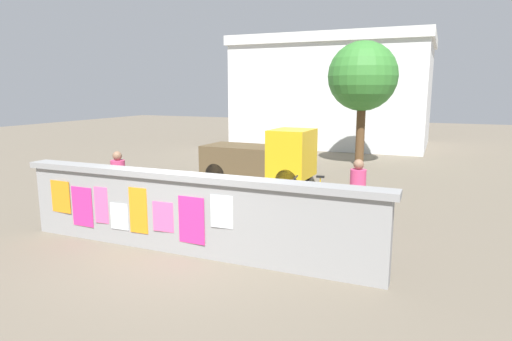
{
  "coord_description": "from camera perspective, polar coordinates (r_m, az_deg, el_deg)",
  "views": [
    {
      "loc": [
        4.27,
        -6.81,
        3.07
      ],
      "look_at": [
        0.19,
        2.83,
        1.14
      ],
      "focal_mm": 30.72,
      "sensor_mm": 36.0,
      "label": 1
    }
  ],
  "objects": [
    {
      "name": "ground",
      "position": [
        15.72,
        6.74,
        -0.88
      ],
      "size": [
        60.0,
        60.0,
        0.0
      ],
      "primitive_type": "plane",
      "color": "#6B6051"
    },
    {
      "name": "poster_wall",
      "position": [
        8.36,
        -8.9,
        -5.44
      ],
      "size": [
        7.57,
        0.42,
        1.55
      ],
      "color": "gray",
      "rests_on": "ground"
    },
    {
      "name": "auto_rickshaw_truck",
      "position": [
        14.28,
        0.95,
        1.72
      ],
      "size": [
        3.66,
        1.64,
        1.85
      ],
      "color": "black",
      "rests_on": "ground"
    },
    {
      "name": "motorcycle",
      "position": [
        11.64,
        -7.92,
        -2.58
      ],
      "size": [
        1.9,
        0.56,
        0.87
      ],
      "color": "black",
      "rests_on": "ground"
    },
    {
      "name": "bicycle_near",
      "position": [
        11.21,
        7.53,
        -3.6
      ],
      "size": [
        1.7,
        0.44,
        0.95
      ],
      "color": "black",
      "rests_on": "ground"
    },
    {
      "name": "person_walking",
      "position": [
        9.65,
        13.09,
        -2.29
      ],
      "size": [
        0.36,
        0.36,
        1.62
      ],
      "color": "purple",
      "rests_on": "ground"
    },
    {
      "name": "person_bystander",
      "position": [
        11.11,
        -17.47,
        -0.83
      ],
      "size": [
        0.36,
        0.36,
        1.62
      ],
      "color": "yellow",
      "rests_on": "ground"
    },
    {
      "name": "tree_roadside",
      "position": [
        18.27,
        13.72,
        11.74
      ],
      "size": [
        2.76,
        2.76,
        4.99
      ],
      "color": "brown",
      "rests_on": "ground"
    },
    {
      "name": "building_background",
      "position": [
        25.67,
        10.2,
        10.06
      ],
      "size": [
        10.42,
        7.13,
        5.9
      ],
      "color": "silver",
      "rests_on": "ground"
    }
  ]
}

